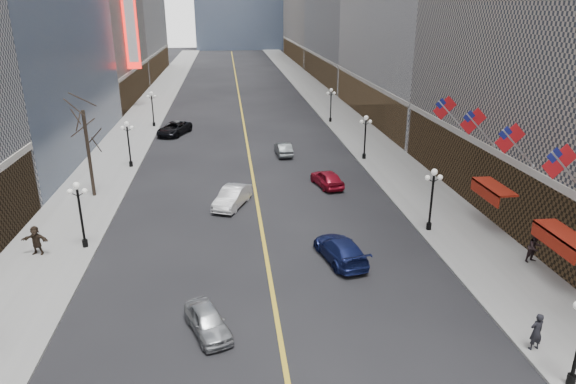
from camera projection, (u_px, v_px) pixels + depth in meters
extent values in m
cube|color=gray|center=(340.00, 116.00, 74.10)|extent=(6.00, 230.00, 0.15)
cube|color=gray|center=(142.00, 121.00, 71.01)|extent=(6.00, 230.00, 0.15)
cube|color=gold|center=(241.00, 106.00, 81.90)|extent=(0.25, 200.00, 0.02)
cube|color=#4F4234|center=(529.00, 198.00, 35.49)|extent=(2.80, 41.00, 5.00)
cube|color=#4F4234|center=(374.00, 100.00, 71.85)|extent=(2.80, 35.00, 5.00)
cube|color=#4F4234|center=(324.00, 68.00, 107.28)|extent=(2.80, 39.00, 5.00)
cube|color=#4F4234|center=(297.00, 51.00, 147.37)|extent=(2.80, 45.00, 5.00)
cube|color=#4F4234|center=(128.00, 85.00, 85.50)|extent=(2.80, 29.00, 5.00)
cube|color=#4F4234|center=(154.00, 63.00, 117.20)|extent=(2.80, 37.00, 5.00)
cylinder|color=black|center=(571.00, 380.00, 21.53)|extent=(0.36, 0.36, 0.50)
cylinder|color=black|center=(429.00, 226.00, 36.45)|extent=(0.36, 0.36, 0.50)
cylinder|color=black|center=(431.00, 203.00, 35.85)|extent=(0.16, 0.16, 4.00)
sphere|color=white|center=(434.00, 172.00, 35.05)|extent=(0.44, 0.44, 0.44)
sphere|color=white|center=(428.00, 178.00, 35.14)|extent=(0.36, 0.36, 0.36)
sphere|color=white|center=(440.00, 177.00, 35.24)|extent=(0.36, 0.36, 0.36)
cylinder|color=black|center=(364.00, 156.00, 53.23)|extent=(0.36, 0.36, 0.50)
cylinder|color=black|center=(365.00, 140.00, 52.63)|extent=(0.16, 0.16, 4.00)
sphere|color=white|center=(366.00, 118.00, 51.84)|extent=(0.44, 0.44, 0.44)
sphere|color=white|center=(362.00, 122.00, 51.93)|extent=(0.36, 0.36, 0.36)
sphere|color=white|center=(370.00, 121.00, 52.02)|extent=(0.36, 0.36, 0.36)
cylinder|color=black|center=(330.00, 120.00, 70.01)|extent=(0.36, 0.36, 0.50)
cylinder|color=black|center=(331.00, 107.00, 69.41)|extent=(0.16, 0.16, 4.00)
sphere|color=white|center=(331.00, 90.00, 68.62)|extent=(0.44, 0.44, 0.44)
sphere|color=white|center=(328.00, 93.00, 68.71)|extent=(0.36, 0.36, 0.36)
sphere|color=white|center=(334.00, 93.00, 68.81)|extent=(0.36, 0.36, 0.36)
cylinder|color=black|center=(85.00, 243.00, 33.84)|extent=(0.36, 0.36, 0.50)
cylinder|color=black|center=(81.00, 219.00, 33.24)|extent=(0.16, 0.16, 4.00)
sphere|color=white|center=(76.00, 185.00, 32.45)|extent=(0.44, 0.44, 0.44)
sphere|color=white|center=(70.00, 192.00, 32.54)|extent=(0.36, 0.36, 0.36)
sphere|color=white|center=(85.00, 191.00, 32.64)|extent=(0.36, 0.36, 0.36)
cylinder|color=black|center=(131.00, 164.00, 50.63)|extent=(0.36, 0.36, 0.50)
cylinder|color=black|center=(129.00, 147.00, 50.02)|extent=(0.16, 0.16, 4.00)
sphere|color=white|center=(127.00, 124.00, 49.23)|extent=(0.44, 0.44, 0.44)
sphere|color=white|center=(122.00, 128.00, 49.32)|extent=(0.36, 0.36, 0.36)
sphere|color=white|center=(132.00, 128.00, 49.42)|extent=(0.36, 0.36, 0.36)
cylinder|color=black|center=(154.00, 124.00, 67.41)|extent=(0.36, 0.36, 0.50)
cylinder|color=black|center=(153.00, 111.00, 66.81)|extent=(0.16, 0.16, 4.00)
sphere|color=white|center=(151.00, 93.00, 66.02)|extent=(0.44, 0.44, 0.44)
sphere|color=white|center=(148.00, 96.00, 66.10)|extent=(0.36, 0.36, 0.36)
sphere|color=white|center=(155.00, 96.00, 66.20)|extent=(0.36, 0.36, 0.36)
cylinder|color=#B2B2B7|center=(569.00, 173.00, 27.23)|extent=(2.49, 0.12, 2.49)
cube|color=red|center=(560.00, 162.00, 26.93)|extent=(1.94, 0.04, 1.94)
cube|color=navy|center=(555.00, 155.00, 26.77)|extent=(0.88, 0.06, 0.88)
cylinder|color=#B2B2B7|center=(518.00, 148.00, 31.89)|extent=(2.49, 0.12, 2.49)
cube|color=red|center=(510.00, 138.00, 31.59)|extent=(1.94, 0.04, 1.94)
cube|color=navy|center=(505.00, 133.00, 31.43)|extent=(0.88, 0.06, 0.88)
cylinder|color=#B2B2B7|center=(481.00, 130.00, 36.55)|extent=(2.49, 0.12, 2.49)
cube|color=red|center=(473.00, 121.00, 36.25)|extent=(1.94, 0.04, 1.94)
cube|color=navy|center=(469.00, 116.00, 36.10)|extent=(0.88, 0.06, 0.88)
cylinder|color=#B2B2B7|center=(452.00, 116.00, 41.21)|extent=(2.49, 0.12, 2.49)
cube|color=red|center=(445.00, 108.00, 40.92)|extent=(1.94, 0.04, 1.94)
cube|color=navy|center=(441.00, 104.00, 40.76)|extent=(0.88, 0.06, 0.88)
cube|color=maroon|center=(565.00, 234.00, 28.52)|extent=(1.40, 4.00, 0.15)
cube|color=maroon|center=(553.00, 241.00, 28.59)|extent=(0.10, 4.00, 0.90)
cube|color=maroon|center=(494.00, 187.00, 35.98)|extent=(1.40, 4.00, 0.15)
cube|color=maroon|center=(485.00, 192.00, 36.05)|extent=(0.10, 4.00, 0.90)
cube|color=red|center=(131.00, 27.00, 76.02)|extent=(2.00, 0.50, 12.00)
cube|color=white|center=(131.00, 27.00, 76.02)|extent=(1.40, 0.55, 10.00)
cylinder|color=#2D231C|center=(89.00, 154.00, 41.83)|extent=(0.28, 0.28, 7.20)
imported|color=#9DA1A4|center=(208.00, 321.00, 25.09)|extent=(2.79, 4.16, 1.32)
imported|color=silver|center=(232.00, 197.00, 40.85)|extent=(3.37, 5.06, 1.58)
imported|color=black|center=(174.00, 129.00, 63.36)|extent=(4.51, 6.27, 1.58)
imported|color=navy|center=(341.00, 249.00, 32.20)|extent=(3.08, 5.49, 1.50)
imported|color=maroon|center=(327.00, 178.00, 45.35)|extent=(2.69, 4.70, 1.51)
imported|color=#43494A|center=(284.00, 149.00, 54.78)|extent=(1.65, 4.24, 1.38)
imported|color=black|center=(536.00, 332.00, 23.55)|extent=(0.76, 0.61, 1.89)
imported|color=black|center=(535.00, 247.00, 31.62)|extent=(1.05, 0.74, 1.95)
imported|color=black|center=(36.00, 240.00, 32.62)|extent=(1.86, 0.89, 1.93)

